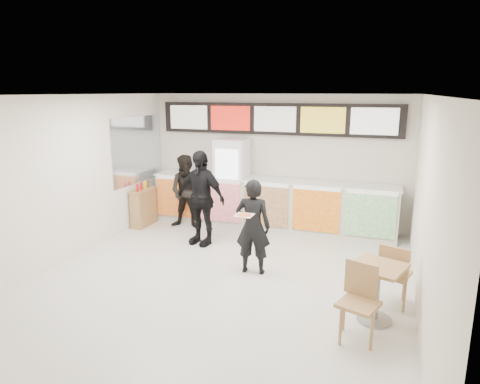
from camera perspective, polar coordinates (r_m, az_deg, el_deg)
The scene contains 15 objects.
floor at distance 7.15m, azimuth -2.89°, elevation -12.03°, with size 7.00×7.00×0.00m, color beige.
ceiling at distance 6.46m, azimuth -3.21°, elevation 12.78°, with size 7.00×7.00×0.00m, color white.
wall_back at distance 9.91m, azimuth 4.78°, elevation 4.22°, with size 6.00×6.00×0.00m, color silver.
wall_left at distance 8.26m, azimuth -22.65°, elevation 1.40°, with size 7.00×7.00×0.00m, color silver.
wall_right at distance 6.18m, azimuth 23.61°, elevation -2.43°, with size 7.00×7.00×0.00m, color silver.
service_counter at distance 9.71m, azimuth 4.05°, elevation -1.54°, with size 5.56×0.77×1.14m.
menu_board at distance 9.72m, azimuth 4.75°, elevation 9.68°, with size 5.50×0.14×0.70m.
drinks_fridge at distance 9.91m, azimuth -1.09°, elevation 1.34°, with size 0.70×0.67×2.00m.
mirror_panel at distance 10.13m, azimuth -13.45°, elevation 5.53°, with size 0.01×2.00×1.50m, color #B2B7BF.
customer_main at distance 7.25m, azimuth 1.72°, elevation -4.65°, with size 0.60×0.39×1.64m, color black.
customer_left at distance 9.73m, azimuth -7.05°, elevation 0.02°, with size 0.81×0.63×1.68m, color black.
customer_mid at distance 8.64m, azimuth -5.28°, elevation -0.78°, with size 1.13×0.47×1.93m, color black.
pizza_slice at distance 6.74m, azimuth 0.56°, elevation -3.05°, with size 0.36×0.36×0.02m.
cafe_table at distance 6.13m, azimuth 17.81°, elevation -11.41°, with size 0.96×1.70×0.96m.
condiment_ledge at distance 10.16m, azimuth -12.74°, elevation -1.98°, with size 0.31×0.76×1.02m.
Camera 1 is at (2.50, -5.96, 3.06)m, focal length 32.00 mm.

